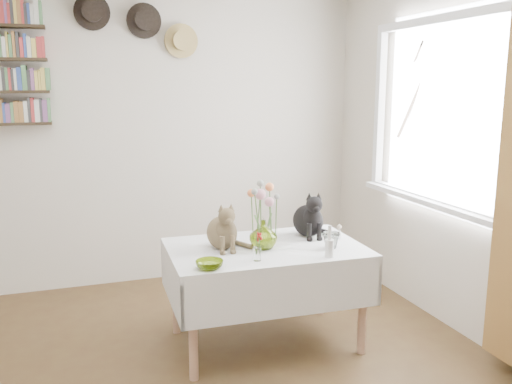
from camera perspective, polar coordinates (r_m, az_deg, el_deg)
name	(u,v)px	position (r m, az deg, el deg)	size (l,w,h in m)	color
room	(185,184)	(2.47, -7.53, 0.89)	(4.08, 4.58, 2.58)	brown
window	(437,128)	(4.03, 18.51, 6.44)	(0.12, 1.52, 1.32)	white
dining_table	(265,271)	(3.56, 1.00, -8.28)	(1.27, 0.84, 0.67)	white
tabby_cat	(222,224)	(3.44, -3.62, -3.39)	(0.21, 0.27, 0.32)	brown
black_cat	(308,212)	(3.74, 5.50, -2.14)	(0.22, 0.28, 0.33)	black
flower_vase	(263,234)	(3.44, 0.78, -4.49)	(0.18, 0.18, 0.19)	#ABC635
green_bowl	(209,265)	(3.10, -4.92, -7.64)	(0.16, 0.16, 0.05)	#ABC635
drinking_glass	(331,240)	(3.49, 7.90, -5.08)	(0.11, 0.11, 0.10)	white
candlestick	(329,247)	(3.31, 7.72, -5.71)	(0.05, 0.05, 0.20)	white
berry_jar	(257,246)	(3.21, 0.10, -5.71)	(0.05, 0.05, 0.20)	white
porcelain_figurine	(339,232)	(3.73, 8.78, -4.21)	(0.05, 0.05, 0.09)	white
flower_bouquet	(263,196)	(3.39, 0.75, -0.43)	(0.17, 0.13, 0.39)	#4C7233
wall_hats	(140,25)	(4.64, -12.09, 16.85)	(0.98, 0.09, 0.48)	black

